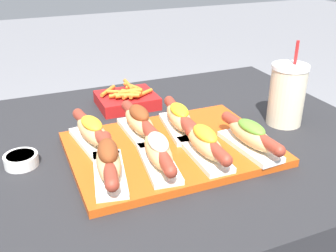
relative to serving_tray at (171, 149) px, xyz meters
name	(u,v)px	position (x,y,z in m)	size (l,w,h in m)	color
serving_tray	(171,149)	(0.00, 0.00, 0.00)	(0.46, 0.33, 0.02)	#CC4C14
hot_dog_0	(109,161)	(-0.17, -0.07, 0.04)	(0.09, 0.21, 0.08)	white
hot_dog_1	(158,151)	(-0.06, -0.07, 0.04)	(0.08, 0.21, 0.07)	white
hot_dog_2	(205,143)	(0.05, -0.07, 0.04)	(0.06, 0.21, 0.07)	white
hot_dog_3	(251,136)	(0.16, -0.08, 0.04)	(0.07, 0.21, 0.07)	white
hot_dog_4	(92,131)	(-0.16, 0.08, 0.04)	(0.08, 0.21, 0.07)	white
hot_dog_5	(139,122)	(-0.05, 0.08, 0.04)	(0.06, 0.21, 0.07)	white
hot_dog_6	(179,118)	(0.05, 0.07, 0.04)	(0.08, 0.21, 0.06)	white
sauce_bowl	(21,159)	(-0.32, 0.07, 0.01)	(0.07, 0.07, 0.03)	silver
drink_cup	(287,95)	(0.34, 0.03, 0.07)	(0.09, 0.09, 0.22)	beige
fries_basket	(127,99)	(-0.01, 0.30, 0.01)	(0.17, 0.16, 0.06)	#B21919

